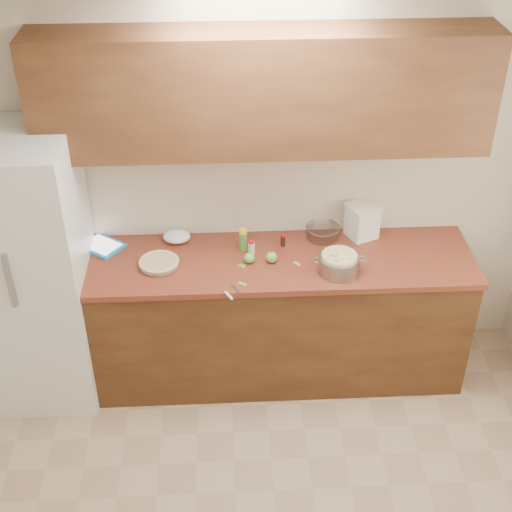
{
  "coord_description": "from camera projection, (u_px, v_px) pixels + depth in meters",
  "views": [
    {
      "loc": [
        -0.24,
        -2.17,
        3.45
      ],
      "look_at": [
        -0.05,
        1.43,
        0.98
      ],
      "focal_mm": 50.0,
      "sensor_mm": 36.0,
      "label": 1
    }
  ],
  "objects": [
    {
      "name": "flour_canister",
      "position": [
        362.0,
        221.0,
        4.6
      ],
      "size": [
        0.24,
        0.24,
        0.23
      ],
      "rotation": [
        0.0,
        0.0,
        0.42
      ],
      "color": "white",
      "rests_on": "counter_run"
    },
    {
      "name": "peel_c",
      "position": [
        243.0,
        265.0,
        4.39
      ],
      "size": [
        0.02,
        0.05,
        0.0
      ],
      "primitive_type": "cube",
      "rotation": [
        0.0,
        0.0,
        1.53
      ],
      "color": "#8BB055",
      "rests_on": "counter_run"
    },
    {
      "name": "paper_towel",
      "position": [
        177.0,
        237.0,
        4.59
      ],
      "size": [
        0.18,
        0.15,
        0.07
      ],
      "primitive_type": "ellipsoid",
      "rotation": [
        0.0,
        0.0,
        0.06
      ],
      "color": "white",
      "rests_on": "counter_run"
    },
    {
      "name": "vanilla_bottle",
      "position": [
        283.0,
        240.0,
        4.54
      ],
      "size": [
        0.03,
        0.03,
        0.09
      ],
      "rotation": [
        0.0,
        0.0,
        -0.12
      ],
      "color": "black",
      "rests_on": "counter_run"
    },
    {
      "name": "colander",
      "position": [
        339.0,
        264.0,
        4.3
      ],
      "size": [
        0.34,
        0.25,
        0.12
      ],
      "rotation": [
        0.0,
        0.0,
        -0.2
      ],
      "color": "gray",
      "rests_on": "counter_run"
    },
    {
      "name": "counter_run",
      "position": [
        264.0,
        316.0,
        4.7
      ],
      "size": [
        2.64,
        0.68,
        0.92
      ],
      "color": "#563518",
      "rests_on": "ground"
    },
    {
      "name": "peel_b",
      "position": [
        297.0,
        264.0,
        4.4
      ],
      "size": [
        0.05,
        0.05,
        0.0
      ],
      "primitive_type": "cube",
      "rotation": [
        0.0,
        0.0,
        -0.96
      ],
      "color": "#8BB055",
      "rests_on": "counter_run"
    },
    {
      "name": "paring_knife",
      "position": [
        230.0,
        294.0,
        4.13
      ],
      "size": [
        0.09,
        0.16,
        0.02
      ],
      "rotation": [
        0.0,
        0.0,
        0.49
      ],
      "color": "gray",
      "rests_on": "counter_run"
    },
    {
      "name": "apple_left",
      "position": [
        249.0,
        258.0,
        4.39
      ],
      "size": [
        0.07,
        0.07,
        0.08
      ],
      "color": "#72AD3A",
      "rests_on": "counter_run"
    },
    {
      "name": "upper_cabinets",
      "position": [
        263.0,
        92.0,
        3.99
      ],
      "size": [
        2.6,
        0.34,
        0.7
      ],
      "primitive_type": "cube",
      "color": "brown",
      "rests_on": "room_shell"
    },
    {
      "name": "apple_center",
      "position": [
        272.0,
        257.0,
        4.4
      ],
      "size": [
        0.07,
        0.07,
        0.08
      ],
      "color": "#72AD3A",
      "rests_on": "counter_run"
    },
    {
      "name": "pie",
      "position": [
        159.0,
        263.0,
        4.37
      ],
      "size": [
        0.26,
        0.26,
        0.04
      ],
      "rotation": [
        0.0,
        0.0,
        -0.15
      ],
      "color": "silver",
      "rests_on": "counter_run"
    },
    {
      "name": "fridge",
      "position": [
        30.0,
        272.0,
        4.36
      ],
      "size": [
        0.7,
        0.7,
        1.8
      ],
      "primitive_type": "cube",
      "color": "silver",
      "rests_on": "ground"
    },
    {
      "name": "mixing_bowl",
      "position": [
        323.0,
        231.0,
        4.62
      ],
      "size": [
        0.22,
        0.22,
        0.08
      ],
      "rotation": [
        0.0,
        0.0,
        0.13
      ],
      "color": "silver",
      "rests_on": "counter_run"
    },
    {
      "name": "peel_d",
      "position": [
        241.0,
        265.0,
        4.39
      ],
      "size": [
        0.04,
        0.04,
        0.0
      ],
      "primitive_type": "cube",
      "rotation": [
        0.0,
        0.0,
        -2.48
      ],
      "color": "#8BB055",
      "rests_on": "counter_run"
    },
    {
      "name": "peel_a",
      "position": [
        242.0,
        284.0,
        4.23
      ],
      "size": [
        0.05,
        0.04,
        0.0
      ],
      "primitive_type": "cube",
      "rotation": [
        0.0,
        0.0,
        -0.52
      ],
      "color": "#8BB055",
      "rests_on": "counter_run"
    },
    {
      "name": "tablet",
      "position": [
        102.0,
        246.0,
        4.55
      ],
      "size": [
        0.33,
        0.32,
        0.02
      ],
      "rotation": [
        0.0,
        0.0,
        -0.64
      ],
      "color": "#297EC8",
      "rests_on": "counter_run"
    },
    {
      "name": "room_shell",
      "position": [
        286.0,
        383.0,
        3.01
      ],
      "size": [
        3.6,
        3.6,
        3.6
      ],
      "color": "tan",
      "rests_on": "ground"
    },
    {
      "name": "lemon_bottle",
      "position": [
        243.0,
        240.0,
        4.49
      ],
      "size": [
        0.06,
        0.06,
        0.15
      ],
      "rotation": [
        0.0,
        0.0,
        0.4
      ],
      "color": "#4C8C38",
      "rests_on": "counter_run"
    },
    {
      "name": "cinnamon_shaker",
      "position": [
        252.0,
        248.0,
        4.46
      ],
      "size": [
        0.04,
        0.04,
        0.1
      ],
      "rotation": [
        0.0,
        0.0,
        0.33
      ],
      "color": "beige",
      "rests_on": "counter_run"
    }
  ]
}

